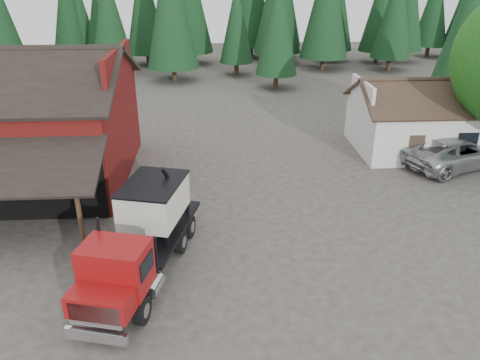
{
  "coord_description": "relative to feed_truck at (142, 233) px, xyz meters",
  "views": [
    {
      "loc": [
        -0.2,
        -14.64,
        10.77
      ],
      "look_at": [
        1.0,
        4.93,
        1.8
      ],
      "focal_mm": 35.0,
      "sensor_mm": 36.0,
      "label": 1
    }
  ],
  "objects": [
    {
      "name": "farmhouse",
      "position": [
        15.91,
        12.44,
        -0.05
      ],
      "size": [
        8.6,
        6.42,
        4.65
      ],
      "color": "silver",
      "rests_on": "ground"
    },
    {
      "name": "equip_box",
      "position": [
        -1.55,
        0.58,
        -1.42
      ],
      "size": [
        1.2,
        1.3,
        0.6
      ],
      "primitive_type": "cube",
      "rotation": [
        0.0,
        0.0,
        0.6
      ],
      "color": "maroon",
      "rests_on": "ground"
    },
    {
      "name": "feed_truck",
      "position": [
        0.0,
        0.0,
        0.0
      ],
      "size": [
        4.07,
        8.41,
        3.67
      ],
      "rotation": [
        0.0,
        0.0,
        -0.25
      ],
      "color": "black",
      "rests_on": "ground"
    },
    {
      "name": "silver_car",
      "position": [
        16.92,
        9.45,
        -0.8
      ],
      "size": [
        7.22,
        5.18,
        1.83
      ],
      "primitive_type": "imported",
      "rotation": [
        0.0,
        0.0,
        1.94
      ],
      "color": "#A7A8AE",
      "rests_on": "ground"
    },
    {
      "name": "conifer_backdrop",
      "position": [
        2.92,
        41.45,
        -1.72
      ],
      "size": [
        76.0,
        16.0,
        16.0
      ],
      "primitive_type": null,
      "color": "black",
      "rests_on": "ground"
    },
    {
      "name": "near_pine_c",
      "position": [
        24.92,
        25.45,
        5.18
      ],
      "size": [
        4.84,
        4.84,
        12.4
      ],
      "color": "#382619",
      "rests_on": "ground"
    },
    {
      "name": "near_pine_d",
      "position": [
        -1.08,
        33.45,
        5.68
      ],
      "size": [
        5.28,
        5.28,
        13.4
      ],
      "color": "#382619",
      "rests_on": "ground"
    },
    {
      "name": "ground",
      "position": [
        2.92,
        -0.55,
        -1.72
      ],
      "size": [
        120.0,
        120.0,
        0.0
      ],
      "primitive_type": "plane",
      "color": "#403932",
      "rests_on": "ground"
    },
    {
      "name": "near_pine_b",
      "position": [
        8.92,
        29.45,
        4.17
      ],
      "size": [
        3.96,
        3.96,
        10.4
      ],
      "color": "#382619",
      "rests_on": "ground"
    },
    {
      "name": "red_barn",
      "position": [
        -8.08,
        9.35,
        0.98
      ],
      "size": [
        12.8,
        13.63,
        7.18
      ],
      "color": "#5E160F",
      "rests_on": "ground"
    }
  ]
}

